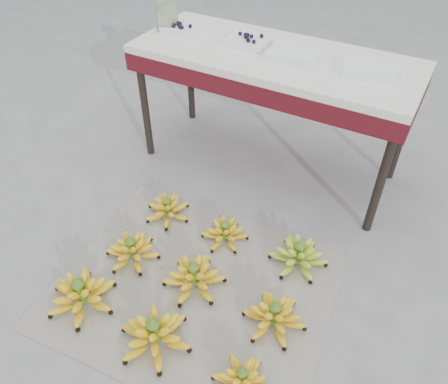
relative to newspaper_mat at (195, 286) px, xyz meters
The scene contains 17 objects.
ground 0.06m from the newspaper_mat, behind, with size 60.00×60.00×0.00m, color slate.
newspaper_mat is the anchor object (origin of this frame).
bunch_front_left 0.51m from the newspaper_mat, 140.04° to the right, with size 0.40×0.40×0.19m.
bunch_front_center 0.33m from the newspaper_mat, 87.79° to the right, with size 0.31×0.31×0.19m.
bunch_front_right 0.52m from the newspaper_mat, 37.55° to the right, with size 0.24×0.24×0.14m.
bunch_mid_left 0.36m from the newspaper_mat, behind, with size 0.29×0.29×0.16m.
bunch_mid_center 0.06m from the newspaper_mat, 135.99° to the left, with size 0.33×0.33×0.18m.
bunch_mid_right 0.41m from the newspaper_mat, ahead, with size 0.29×0.29×0.17m.
bunch_back_left 0.50m from the newspaper_mat, 139.23° to the left, with size 0.25×0.25×0.15m.
bunch_back_center 0.33m from the newspaper_mat, 93.74° to the left, with size 0.26×0.26×0.14m.
bunch_back_right 0.52m from the newspaper_mat, 44.24° to the left, with size 0.30×0.30×0.17m.
vendor_table 1.21m from the newspaper_mat, 96.11° to the left, with size 1.52×0.61×0.73m.
tray_far_left 1.45m from the newspaper_mat, 123.76° to the left, with size 0.22×0.16×0.06m.
tray_left 1.32m from the newspaper_mat, 105.10° to the left, with size 0.23×0.16×0.06m.
tray_right 1.25m from the newspaper_mat, 89.82° to the left, with size 0.27×0.20×0.04m.
tray_far_right 1.33m from the newspaper_mat, 69.41° to the left, with size 0.28×0.23×0.04m.
glass_jar 1.52m from the newspaper_mat, 127.55° to the left, with size 0.13×0.13×0.16m, color beige.
Camera 1 is at (0.79, -1.03, 1.69)m, focal length 35.00 mm.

